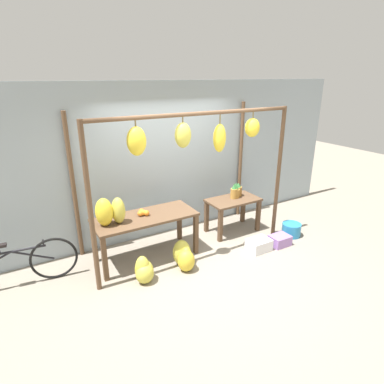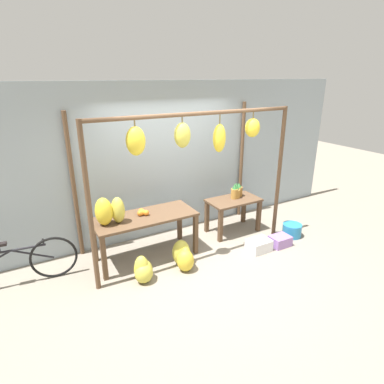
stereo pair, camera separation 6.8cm
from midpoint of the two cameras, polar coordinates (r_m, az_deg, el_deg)
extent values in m
plane|color=gray|center=(5.32, 2.25, -12.71)|extent=(20.00, 20.00, 0.00)
cube|color=#99A8B2|center=(5.91, -5.02, 5.53)|extent=(8.00, 0.08, 2.80)
cylinder|color=brown|center=(4.41, -18.02, -3.40)|extent=(0.07, 0.07, 2.39)
cylinder|color=brown|center=(5.96, 14.78, 3.03)|extent=(0.07, 0.07, 2.39)
cylinder|color=brown|center=(5.42, -20.65, 0.66)|extent=(0.07, 0.07, 2.39)
cylinder|color=brown|center=(6.74, 8.31, 5.43)|extent=(0.07, 0.07, 2.39)
cylinder|color=brown|center=(4.71, 0.99, 13.78)|extent=(3.33, 0.06, 0.06)
cylinder|color=brown|center=(4.30, -10.48, 11.93)|extent=(0.02, 0.02, 0.08)
ellipsoid|color=yellow|center=(4.33, -10.29, 8.88)|extent=(0.26, 0.24, 0.39)
cylinder|color=brown|center=(4.58, -2.09, 12.74)|extent=(0.02, 0.02, 0.08)
ellipsoid|color=gold|center=(4.61, -2.05, 10.06)|extent=(0.24, 0.22, 0.36)
cylinder|color=brown|center=(4.91, 4.61, 12.81)|extent=(0.02, 0.02, 0.14)
ellipsoid|color=yellow|center=(4.95, 4.52, 9.53)|extent=(0.20, 0.18, 0.43)
cylinder|color=brown|center=(5.29, 10.45, 13.32)|extent=(0.02, 0.02, 0.10)
ellipsoid|color=yellow|center=(5.32, 10.31, 11.20)|extent=(0.25, 0.22, 0.30)
cube|color=brown|center=(5.22, -8.70, -4.45)|extent=(1.65, 0.69, 0.04)
cube|color=brown|center=(4.94, -15.66, -11.43)|extent=(0.07, 0.07, 0.71)
cube|color=brown|center=(5.44, 0.33, -7.51)|extent=(0.07, 0.07, 0.71)
cube|color=brown|center=(5.45, -17.32, -8.49)|extent=(0.07, 0.07, 0.71)
cube|color=brown|center=(5.91, -2.60, -5.21)|extent=(0.07, 0.07, 0.71)
cube|color=brown|center=(6.13, 7.02, -1.43)|extent=(0.99, 0.56, 0.04)
cube|color=brown|center=(5.85, 4.72, -6.00)|extent=(0.07, 0.07, 0.63)
cube|color=brown|center=(6.36, 11.37, -4.12)|extent=(0.07, 0.07, 0.63)
cube|color=brown|center=(6.19, 2.28, -4.39)|extent=(0.07, 0.07, 0.63)
cube|color=brown|center=(6.68, 8.77, -2.74)|extent=(0.07, 0.07, 0.63)
ellipsoid|color=gold|center=(4.97, -13.34, -3.22)|extent=(0.25, 0.26, 0.41)
ellipsoid|color=yellow|center=(4.93, -15.73, -3.46)|extent=(0.36, 0.36, 0.44)
sphere|color=orange|center=(5.23, -9.26, -3.68)|extent=(0.08, 0.08, 0.08)
sphere|color=orange|center=(5.20, -8.45, -3.72)|extent=(0.09, 0.09, 0.09)
sphere|color=orange|center=(5.22, -9.15, -3.73)|extent=(0.08, 0.08, 0.08)
sphere|color=orange|center=(5.20, -9.55, -3.78)|extent=(0.09, 0.09, 0.09)
sphere|color=orange|center=(5.22, -9.03, -3.63)|extent=(0.09, 0.09, 0.09)
sphere|color=orange|center=(5.21, -9.26, -3.71)|extent=(0.09, 0.09, 0.09)
sphere|color=orange|center=(5.28, -9.33, -3.39)|extent=(0.09, 0.09, 0.09)
cylinder|color=#A3702D|center=(6.14, 7.13, -0.29)|extent=(0.12, 0.12, 0.18)
cone|color=#428442|center=(6.09, 7.20, 1.05)|extent=(0.08, 0.08, 0.12)
cylinder|color=olive|center=(6.27, 7.87, 0.12)|extent=(0.15, 0.15, 0.18)
cone|color=#337538|center=(6.22, 7.93, 1.26)|extent=(0.10, 0.10, 0.08)
cylinder|color=#B27F38|center=(6.13, 7.13, -0.26)|extent=(0.13, 0.13, 0.19)
cone|color=#337538|center=(6.08, 7.19, 1.04)|extent=(0.09, 0.09, 0.10)
cylinder|color=#B27F38|center=(6.17, 7.46, -0.24)|extent=(0.15, 0.15, 0.17)
cone|color=#337538|center=(6.12, 7.52, 1.10)|extent=(0.10, 0.10, 0.14)
ellipsoid|color=gold|center=(4.93, -8.62, -13.61)|extent=(0.30, 0.31, 0.32)
ellipsoid|color=gold|center=(4.92, -9.18, -13.45)|extent=(0.33, 0.34, 0.36)
ellipsoid|color=gold|center=(4.89, -9.16, -13.30)|extent=(0.30, 0.30, 0.41)
ellipsoid|color=gold|center=(4.88, -8.80, -14.16)|extent=(0.28, 0.25, 0.30)
ellipsoid|color=gold|center=(5.12, -1.38, -11.65)|extent=(0.27, 0.27, 0.37)
ellipsoid|color=gold|center=(5.19, -2.21, -10.74)|extent=(0.38, 0.37, 0.43)
ellipsoid|color=yellow|center=(5.13, -1.60, -11.88)|extent=(0.35, 0.35, 0.33)
ellipsoid|color=gold|center=(5.07, -1.43, -12.14)|extent=(0.34, 0.33, 0.35)
cube|color=silver|center=(5.76, 11.46, -9.17)|extent=(0.39, 0.30, 0.20)
cylinder|color=teal|center=(6.39, 16.95, -6.40)|extent=(0.35, 0.35, 0.24)
torus|color=black|center=(5.25, -23.65, -10.76)|extent=(0.67, 0.11, 0.67)
cylinder|color=black|center=(5.19, -29.85, -9.22)|extent=(0.89, 0.13, 0.03)
cylinder|color=black|center=(5.21, -26.74, -10.01)|extent=(0.54, 0.09, 0.26)
cylinder|color=black|center=(5.12, -25.28, -8.15)|extent=(0.02, 0.02, 0.10)
cube|color=#9970B7|center=(6.01, 15.03, -8.29)|extent=(0.35, 0.27, 0.18)
camera|label=1|loc=(0.03, -90.36, -0.13)|focal=30.00mm
camera|label=2|loc=(0.03, 89.64, 0.13)|focal=30.00mm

